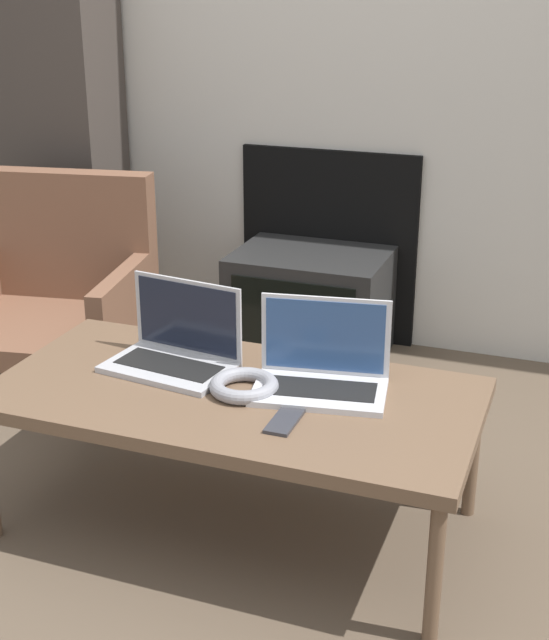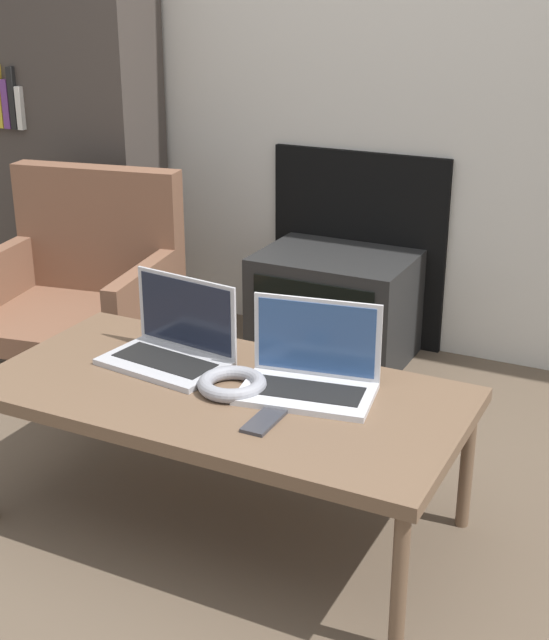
# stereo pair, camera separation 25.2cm
# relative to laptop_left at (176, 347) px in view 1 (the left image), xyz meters

# --- Properties ---
(ground_plane) EXTENTS (14.00, 14.00, 0.00)m
(ground_plane) POSITION_rel_laptop_left_xyz_m (0.21, -0.42, -0.46)
(ground_plane) COLOR brown
(wall_back) EXTENTS (7.00, 0.08, 2.60)m
(wall_back) POSITION_rel_laptop_left_xyz_m (0.21, 1.35, 0.83)
(wall_back) COLOR beige
(wall_back) RESTS_ON ground_plane
(table) EXTENTS (1.25, 0.63, 0.40)m
(table) POSITION_rel_laptop_left_xyz_m (0.21, -0.09, -0.08)
(table) COLOR brown
(table) RESTS_ON ground_plane
(laptop_left) EXTENTS (0.36, 0.25, 0.23)m
(laptop_left) POSITION_rel_laptop_left_xyz_m (0.00, 0.00, 0.00)
(laptop_left) COLOR #B2B2B7
(laptop_left) RESTS_ON table
(laptop_right) EXTENTS (0.37, 0.26, 0.23)m
(laptop_right) POSITION_rel_laptop_left_xyz_m (0.41, -0.00, 0.00)
(laptop_right) COLOR silver
(laptop_right) RESTS_ON table
(headphones) EXTENTS (0.18, 0.18, 0.04)m
(headphones) POSITION_rel_laptop_left_xyz_m (0.24, -0.09, -0.03)
(headphones) COLOR gray
(headphones) RESTS_ON table
(phone) EXTENTS (0.06, 0.15, 0.01)m
(phone) POSITION_rel_laptop_left_xyz_m (0.39, -0.21, -0.05)
(phone) COLOR #333338
(phone) RESTS_ON table
(tv) EXTENTS (0.58, 0.44, 0.41)m
(tv) POSITION_rel_laptop_left_xyz_m (0.03, 1.09, -0.25)
(tv) COLOR black
(tv) RESTS_ON ground_plane
(armchair) EXTENTS (0.77, 0.73, 0.72)m
(armchair) POSITION_rel_laptop_left_xyz_m (-0.82, 0.64, -0.12)
(armchair) COLOR brown
(armchair) RESTS_ON ground_plane
(bookshelf) EXTENTS (0.81, 0.32, 1.45)m
(bookshelf) POSITION_rel_laptop_left_xyz_m (-1.26, 1.15, 0.27)
(bookshelf) COLOR #3F3833
(bookshelf) RESTS_ON ground_plane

